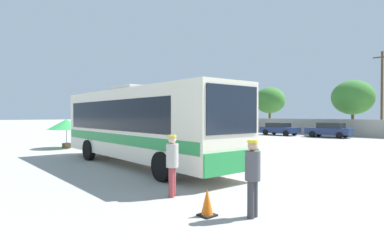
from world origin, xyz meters
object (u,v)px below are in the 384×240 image
object	(u,v)px
vendor_umbrella_near_gate_pink	(109,121)
parked_car_second_dark_blue	(279,129)
passenger_waiting_on_apron	(253,173)
vendor_umbrella_secondary_green	(66,125)
coach_bus_cream_green	(140,123)
attendant_by_bus_door	(172,162)
utility_pole_near	(382,92)
parked_car_leftmost_black	(236,127)
roadside_tree_left	(270,100)
traffic_cone_on_apron	(207,203)
parked_car_third_dark_blue	(329,130)
roadside_tree_midleft	(353,97)

from	to	relation	value
vendor_umbrella_near_gate_pink	parked_car_second_dark_blue	bearing A→B (deg)	81.80
passenger_waiting_on_apron	vendor_umbrella_secondary_green	world-z (taller)	vendor_umbrella_secondary_green
passenger_waiting_on_apron	vendor_umbrella_secondary_green	bearing A→B (deg)	171.36
coach_bus_cream_green	attendant_by_bus_door	size ratio (longest dim) A/B	6.65
vendor_umbrella_secondary_green	utility_pole_near	size ratio (longest dim) A/B	0.28
parked_car_leftmost_black	roadside_tree_left	distance (m)	8.33
traffic_cone_on_apron	attendant_by_bus_door	bearing A→B (deg)	165.12
parked_car_leftmost_black	parked_car_third_dark_blue	world-z (taller)	parked_car_third_dark_blue
coach_bus_cream_green	parked_car_third_dark_blue	size ratio (longest dim) A/B	2.61
coach_bus_cream_green	traffic_cone_on_apron	xyz separation A→B (m)	(7.31, -3.00, -1.66)
vendor_umbrella_secondary_green	roadside_tree_left	xyz separation A→B (m)	(-4.02, 31.10, 2.79)
parked_car_third_dark_blue	traffic_cone_on_apron	xyz separation A→B (m)	(9.16, -27.25, -0.49)
parked_car_third_dark_blue	roadside_tree_left	distance (m)	14.39
vendor_umbrella_near_gate_pink	vendor_umbrella_secondary_green	size ratio (longest dim) A/B	0.89
roadside_tree_left	parked_car_leftmost_black	bearing A→B (deg)	-90.78
parked_car_third_dark_blue	vendor_umbrella_near_gate_pink	bearing A→B (deg)	-112.40
vendor_umbrella_near_gate_pink	traffic_cone_on_apron	size ratio (longest dim) A/B	3.52
roadside_tree_midleft	traffic_cone_on_apron	distance (m)	34.27
vendor_umbrella_near_gate_pink	parked_car_third_dark_blue	world-z (taller)	vendor_umbrella_near_gate_pink
parked_car_third_dark_blue	roadside_tree_midleft	size ratio (longest dim) A/B	0.71
vendor_umbrella_near_gate_pink	coach_bus_cream_green	bearing A→B (deg)	-20.78
parked_car_third_dark_blue	roadside_tree_midleft	xyz separation A→B (m)	(0.21, 5.59, 3.51)
parked_car_third_dark_blue	roadside_tree_left	world-z (taller)	roadside_tree_left
vendor_umbrella_secondary_green	roadside_tree_midleft	bearing A→B (deg)	74.65
vendor_umbrella_secondary_green	parked_car_second_dark_blue	world-z (taller)	vendor_umbrella_secondary_green
passenger_waiting_on_apron	vendor_umbrella_secondary_green	size ratio (longest dim) A/B	0.69
vendor_umbrella_near_gate_pink	parked_car_third_dark_blue	size ratio (longest dim) A/B	0.50
attendant_by_bus_door	roadside_tree_midleft	xyz separation A→B (m)	(-7.08, 32.34, 3.31)
coach_bus_cream_green	attendant_by_bus_door	xyz separation A→B (m)	(5.45, -2.51, -0.97)
parked_car_second_dark_blue	roadside_tree_left	xyz separation A→B (m)	(-6.37, 7.70, 3.68)
parked_car_third_dark_blue	coach_bus_cream_green	bearing A→B (deg)	-85.65
parked_car_third_dark_blue	utility_pole_near	size ratio (longest dim) A/B	0.49
vendor_umbrella_secondary_green	roadside_tree_left	bearing A→B (deg)	97.37
parked_car_second_dark_blue	parked_car_leftmost_black	bearing A→B (deg)	178.10
passenger_waiting_on_apron	utility_pole_near	distance (m)	32.85
parked_car_third_dark_blue	roadside_tree_left	xyz separation A→B (m)	(-11.90, 7.24, 3.63)
passenger_waiting_on_apron	parked_car_second_dark_blue	size ratio (longest dim) A/B	0.40
parked_car_leftmost_black	parked_car_third_dark_blue	bearing A→B (deg)	1.19
vendor_umbrella_near_gate_pink	utility_pole_near	distance (m)	28.39
coach_bus_cream_green	parked_car_leftmost_black	bearing A→B (deg)	119.98
vendor_umbrella_secondary_green	utility_pole_near	bearing A→B (deg)	69.19
parked_car_second_dark_blue	vendor_umbrella_near_gate_pink	bearing A→B (deg)	-98.20
parked_car_second_dark_blue	attendant_by_bus_door	bearing A→B (deg)	-64.01
roadside_tree_left	parked_car_second_dark_blue	bearing A→B (deg)	-50.41
parked_car_second_dark_blue	vendor_umbrella_secondary_green	bearing A→B (deg)	-95.73
attendant_by_bus_door	parked_car_second_dark_blue	bearing A→B (deg)	115.99
passenger_waiting_on_apron	roadside_tree_midleft	distance (m)	33.76
roadside_tree_midleft	attendant_by_bus_door	bearing A→B (deg)	-77.66
roadside_tree_left	roadside_tree_midleft	bearing A→B (deg)	-7.75
traffic_cone_on_apron	parked_car_second_dark_blue	bearing A→B (deg)	118.74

